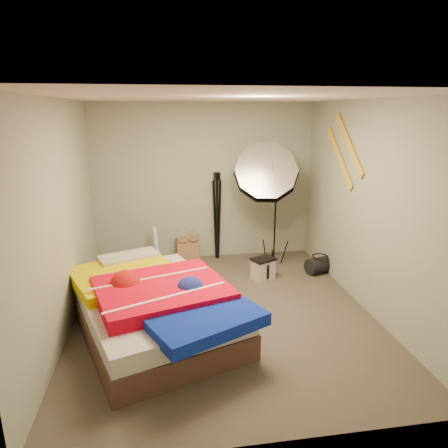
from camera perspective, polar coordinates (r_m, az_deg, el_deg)
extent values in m
plane|color=#514A3E|center=(4.96, -0.08, -12.58)|extent=(4.00, 4.00, 0.00)
plane|color=silver|center=(4.36, -0.10, 17.67)|extent=(4.00, 4.00, 0.00)
plane|color=gray|center=(6.44, -2.80, 5.91)|extent=(3.50, 0.00, 3.50)
plane|color=gray|center=(2.65, 6.55, -9.11)|extent=(3.50, 0.00, 3.50)
plane|color=gray|center=(4.58, -22.27, 0.61)|extent=(0.00, 4.00, 4.00)
plane|color=gray|center=(5.06, 19.91, 2.21)|extent=(0.00, 4.00, 4.00)
cube|color=#A78056|center=(6.59, -5.18, -3.52)|extent=(0.38, 0.20, 0.37)
cylinder|color=#5CB6D0|center=(6.40, -9.65, -3.10)|extent=(0.14, 0.19, 0.62)
cube|color=beige|center=(5.84, 5.60, -6.48)|extent=(0.36, 0.32, 0.30)
cylinder|color=black|center=(6.21, 13.48, -5.74)|extent=(0.45, 0.36, 0.24)
cube|color=gold|center=(5.48, 17.43, 10.84)|extent=(0.02, 0.91, 0.78)
cube|color=gold|center=(5.72, 16.17, 9.11)|extent=(0.02, 0.91, 0.78)
cube|color=#4F342C|center=(4.62, -9.97, -13.24)|extent=(2.08, 2.45, 0.27)
cube|color=beige|center=(4.51, -10.11, -10.70)|extent=(2.03, 2.40, 0.19)
cube|color=#D2C100|center=(4.83, -13.78, -7.33)|extent=(1.45, 1.38, 0.15)
cube|color=red|center=(4.33, -8.86, -9.56)|extent=(1.57, 1.44, 0.17)
cube|color=#0D26AE|center=(3.88, -3.34, -13.08)|extent=(1.30, 1.20, 0.12)
cube|color=#C49093|center=(5.22, -13.38, -5.01)|extent=(0.80, 0.58, 0.15)
cylinder|color=black|center=(6.27, 7.32, 1.09)|extent=(0.03, 0.03, 1.56)
cube|color=black|center=(6.12, 7.56, 7.70)|extent=(0.08, 0.08, 0.10)
cone|color=white|center=(6.00, 6.00, 7.12)|extent=(1.27, 1.00, 1.14)
cylinder|color=black|center=(6.48, -0.98, 0.52)|extent=(0.06, 0.06, 1.30)
cube|color=black|center=(6.32, -1.01, 6.79)|extent=(0.10, 0.10, 0.13)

